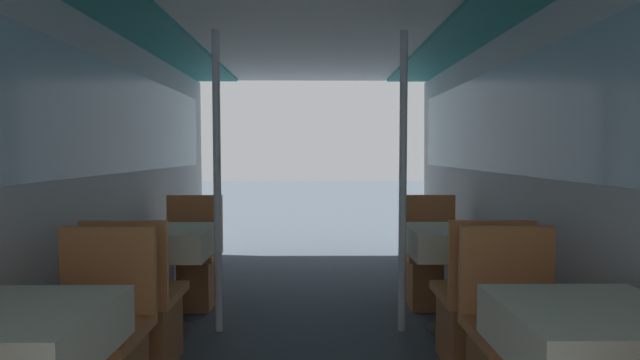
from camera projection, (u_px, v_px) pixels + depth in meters
The scene contains 12 objects.
wall_left at pixel (65, 177), 2.77m from camera, with size 0.05×6.44×2.06m.
wall_right at pixel (551, 177), 2.79m from camera, with size 0.05×6.44×2.06m.
dining_table_left_0 at pixel (13, 345), 1.68m from camera, with size 0.60×0.60×0.72m.
dining_table_left_1 at pixel (168, 246), 3.43m from camera, with size 0.60×0.60×0.72m.
chair_left_near_1 at pixel (138, 321), 2.86m from camera, with size 0.46×0.46×0.88m.
chair_left_far_1 at pixel (190, 272), 4.03m from camera, with size 0.46×0.46×0.88m.
support_pole_left_1 at pixel (217, 183), 3.40m from camera, with size 0.05×0.05×2.06m.
dining_table_right_0 at pixel (593, 343), 1.69m from camera, with size 0.60×0.60×0.72m.
dining_table_right_1 at pixel (452, 246), 3.44m from camera, with size 0.60×0.60×0.72m.
chair_right_near_1 at pixel (479, 320), 2.88m from camera, with size 0.46×0.46×0.88m.
chair_right_far_1 at pixel (432, 271), 4.05m from camera, with size 0.46×0.46×0.88m.
support_pole_right_1 at pixel (403, 183), 3.42m from camera, with size 0.05×0.05×2.06m.
Camera 1 is at (0.04, -0.96, 1.25)m, focal length 28.00 mm.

